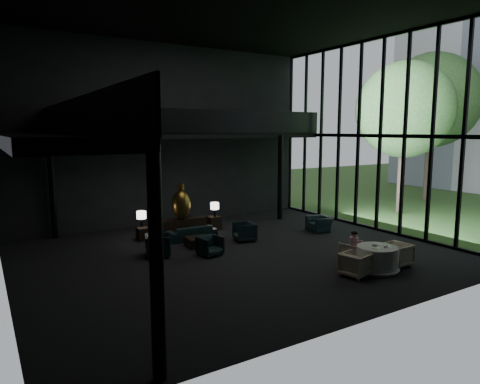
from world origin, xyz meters
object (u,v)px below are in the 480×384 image
side_table_right (214,223)px  dining_chair_east (397,253)px  dining_table (377,260)px  dining_chair_north (353,252)px  console (181,227)px  table_lamp_left (141,216)px  sofa (192,231)px  lounge_armchair_south (210,246)px  bronze_urn (181,204)px  table_lamp_right (215,207)px  window_armchair (319,223)px  dining_chair_west (355,263)px  lounge_armchair_west (158,243)px  side_table_left (143,234)px  child (354,240)px  coffee_table (198,242)px  lounge_armchair_east (244,231)px

side_table_right → dining_chair_east: 7.86m
dining_table → dining_chair_north: dining_table is taller
console → dining_chair_north: 7.04m
table_lamp_left → sofa: bearing=-33.4°
sofa → lounge_armchair_south: (-0.39, -2.28, 0.01)m
bronze_urn → side_table_right: bronze_urn is taller
table_lamp_right → window_armchair: (3.61, -2.56, -0.64)m
table_lamp_right → dining_chair_east: 7.80m
lounge_armchair_south → dining_chair_west: size_ratio=0.91×
console → window_armchair: bearing=-25.4°
bronze_urn → lounge_armchair_west: size_ratio=1.62×
lounge_armchair_south → bronze_urn: bearing=73.2°
dining_chair_east → bronze_urn: bearing=-153.4°
bronze_urn → lounge_armchair_west: (-1.89, -2.31, -0.83)m
side_table_left → child: size_ratio=0.81×
dining_chair_east → dining_chair_west: size_ratio=1.07×
lounge_armchair_south → window_armchair: window_armchair is taller
dining_chair_west → child: child is taller
coffee_table → table_lamp_right: bearing=49.0°
side_table_right → lounge_armchair_west: 4.31m
side_table_left → sofa: 1.89m
window_armchair → dining_table: bearing=-12.9°
side_table_left → lounge_armchair_south: bearing=-68.8°
lounge_armchair_west → dining_chair_east: bearing=-111.8°
table_lamp_right → lounge_armchair_south: bearing=-120.6°
window_armchair → child: bearing=-18.1°
dining_chair_north → dining_chair_west: size_ratio=0.84×
lounge_armchair_west → coffee_table: (1.67, 0.36, -0.26)m
table_lamp_right → dining_chair_east: bearing=-71.1°
side_table_left → side_table_right: (3.20, 0.18, 0.04)m
dining_chair_west → lounge_armchair_south: bearing=21.4°
side_table_right → dining_chair_east: size_ratio=0.71×
table_lamp_left → lounge_armchair_west: bearing=-96.5°
coffee_table → dining_table: size_ratio=0.59×
sofa → side_table_right: bearing=-143.3°
dining_table → window_armchair: bearing=67.4°
dining_table → bronze_urn: bearing=114.0°
console → sofa: (0.04, -0.94, 0.01)m
dining_chair_east → dining_chair_west: bearing=-92.9°
side_table_left → table_lamp_left: size_ratio=0.81×
window_armchair → dining_chair_north: bearing=-17.3°
side_table_left → lounge_armchair_west: size_ratio=0.56×
table_lamp_left → dining_chair_west: size_ratio=0.81×
table_lamp_right → dining_chair_west: bearing=-84.6°
console → dining_chair_west: bearing=-72.5°
dining_chair_north → dining_chair_east: (0.81, -1.06, 0.09)m
bronze_urn → table_lamp_left: bearing=172.8°
side_table_right → lounge_armchair_south: size_ratio=0.83×
side_table_left → lounge_armchair_east: 3.93m
child → side_table_right: bearing=-76.7°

